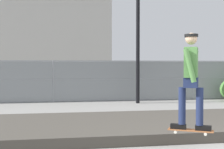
# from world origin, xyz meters

# --- Properties ---
(gravel_berm) EXTENTS (11.86, 3.19, 0.23)m
(gravel_berm) POSITION_xyz_m (0.00, 3.20, 0.11)
(gravel_berm) COLOR #4C473F
(gravel_berm) RESTS_ON ground_plane
(skateboard) EXTENTS (0.80, 0.56, 0.07)m
(skateboard) POSITION_xyz_m (-0.63, 0.96, 0.43)
(skateboard) COLOR #9E5B33
(skater) EXTENTS (0.68, 0.62, 1.75)m
(skater) POSITION_xyz_m (-0.63, 0.96, 1.44)
(skater) COLOR black
(skater) RESTS_ON skateboard
(chain_fence) EXTENTS (19.73, 0.06, 1.85)m
(chain_fence) POSITION_xyz_m (-0.00, 9.39, 0.93)
(chain_fence) COLOR gray
(chain_fence) RESTS_ON ground_plane
(street_lamp) EXTENTS (0.44, 0.44, 6.85)m
(street_lamp) POSITION_xyz_m (0.32, 8.49, 4.26)
(street_lamp) COLOR black
(street_lamp) RESTS_ON ground_plane
(parked_car_near) EXTENTS (4.53, 2.22, 1.66)m
(parked_car_near) POSITION_xyz_m (-4.22, 12.27, 0.84)
(parked_car_near) COLOR maroon
(parked_car_near) RESTS_ON ground_plane
(parked_car_mid) EXTENTS (4.48, 2.12, 1.66)m
(parked_car_mid) POSITION_xyz_m (2.02, 12.14, 0.84)
(parked_car_mid) COLOR #474C54
(parked_car_mid) RESTS_ON ground_plane
(library_building) EXTENTS (21.02, 15.79, 17.99)m
(library_building) POSITION_xyz_m (-7.16, 41.22, 8.99)
(library_building) COLOR #B2AFA8
(library_building) RESTS_ON ground_plane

